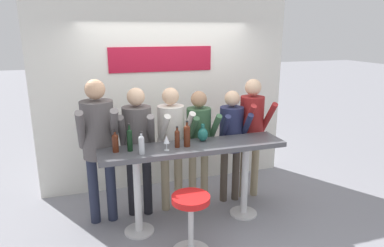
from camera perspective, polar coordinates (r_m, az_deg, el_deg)
The scene contains 17 objects.
ground_plane at distance 4.56m, azimuth 0.29°, elevation -16.13°, with size 40.00×40.00×0.00m, color gray.
back_wall at distance 5.26m, azimuth -4.21°, elevation 5.10°, with size 3.85×0.12×2.89m.
tasting_table at distance 4.18m, azimuth 0.31°, elevation -6.09°, with size 2.25×0.49×1.04m.
bar_stool at distance 3.78m, azimuth -0.19°, elevation -15.08°, with size 0.43×0.43×0.69m.
person_far_left at distance 4.27m, azimuth -15.32°, elevation -2.18°, with size 0.48×0.58×1.83m.
person_left at distance 4.37m, azimuth -9.05°, elevation -2.53°, with size 0.50×0.60×1.70m.
person_center_left at distance 4.47m, azimuth -3.45°, elevation -2.09°, with size 0.46×0.56×1.68m.
person_center at distance 4.56m, azimuth 1.17°, elevation -2.17°, with size 0.41×0.52×1.62m.
person_center_right at distance 4.73m, azimuth 6.57°, elevation -1.79°, with size 0.41×0.52×1.60m.
person_right at distance 4.87m, azimuth 9.93°, elevation -0.29°, with size 0.40×0.53×1.74m.
wine_bottle_0 at distance 4.01m, azimuth -2.49°, elevation -2.39°, with size 0.06×0.06×0.26m.
wine_bottle_1 at distance 4.03m, azimuth -0.84°, elevation -1.87°, with size 0.08×0.08×0.32m.
wine_bottle_2 at distance 3.93m, azimuth -10.36°, elevation -2.54°, with size 0.06×0.06×0.32m.
wine_bottle_3 at distance 3.94m, azimuth -12.66°, elevation -3.02°, with size 0.07×0.07×0.25m.
wine_bottle_4 at distance 3.83m, azimuth -8.42°, elevation -3.37°, with size 0.07×0.07×0.26m.
wine_glass_0 at distance 3.91m, azimuth -4.27°, elevation -2.75°, with size 0.07×0.07×0.18m.
decorative_vase at distance 4.24m, azimuth 1.80°, elevation -1.80°, with size 0.13×0.13×0.22m.
Camera 1 is at (-1.21, -3.70, 2.37)m, focal length 32.00 mm.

